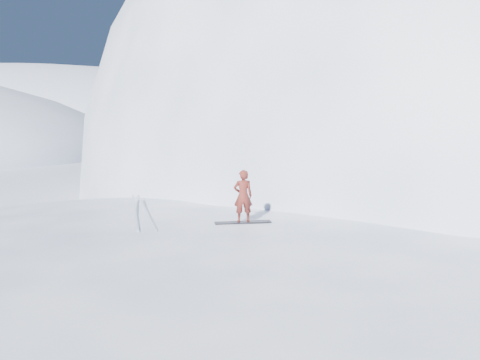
{
  "coord_description": "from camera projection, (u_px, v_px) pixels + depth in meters",
  "views": [
    {
      "loc": [
        0.4,
        -9.81,
        5.36
      ],
      "look_at": [
        1.6,
        4.22,
        3.5
      ],
      "focal_mm": 35.0,
      "sensor_mm": 36.0,
      "label": 1
    }
  ],
  "objects": [
    {
      "name": "near_ridge",
      "position": [
        223.0,
        307.0,
        13.41
      ],
      "size": [
        36.0,
        28.0,
        4.8
      ],
      "primitive_type": "ellipsoid",
      "color": "white",
      "rests_on": "ground"
    },
    {
      "name": "summit_peak",
      "position": [
        467.0,
        185.0,
        37.91
      ],
      "size": [
        60.0,
        56.0,
        56.0
      ],
      "primitive_type": "ellipsoid",
      "color": "white",
      "rests_on": "ground"
    },
    {
      "name": "peak_shoulder",
      "position": [
        346.0,
        200.0,
        30.96
      ],
      "size": [
        28.0,
        24.0,
        18.0
      ],
      "primitive_type": "ellipsoid",
      "color": "white",
      "rests_on": "ground"
    },
    {
      "name": "far_ridge_c",
      "position": [
        36.0,
        140.0,
        115.62
      ],
      "size": [
        140.0,
        90.0,
        36.0
      ],
      "primitive_type": "ellipsoid",
      "color": "white",
      "rests_on": "ground"
    },
    {
      "name": "wind_bumps",
      "position": [
        166.0,
        322.0,
        12.41
      ],
      "size": [
        16.0,
        14.4,
        1.0
      ],
      "color": "white",
      "rests_on": "ground"
    },
    {
      "name": "snowboard",
      "position": [
        243.0,
        222.0,
        13.36
      ],
      "size": [
        1.64,
        0.44,
        0.03
      ],
      "primitive_type": "cube",
      "rotation": [
        0.0,
        0.0,
        0.08
      ],
      "color": "black",
      "rests_on": "near_ridge"
    },
    {
      "name": "snowboarder",
      "position": [
        243.0,
        196.0,
        13.26
      ],
      "size": [
        0.57,
        0.4,
        1.49
      ],
      "primitive_type": "imported",
      "rotation": [
        0.0,
        0.0,
        3.23
      ],
      "color": "maroon",
      "rests_on": "snowboard"
    },
    {
      "name": "board_tracks",
      "position": [
        140.0,
        209.0,
        15.21
      ],
      "size": [
        1.49,
        5.93,
        0.04
      ],
      "color": "silver",
      "rests_on": "ground"
    }
  ]
}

